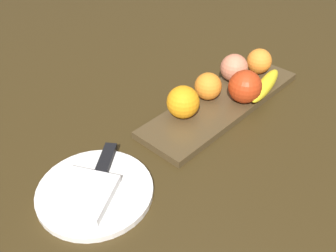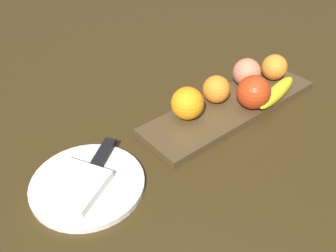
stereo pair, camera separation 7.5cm
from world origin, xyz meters
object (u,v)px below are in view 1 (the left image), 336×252
Objects in this scene: orange_near_apple at (259,61)px; peach at (234,68)px; orange_center at (183,102)px; dinner_plate at (95,191)px; banana at (265,85)px; folded_napkin at (82,194)px; orange_near_banana at (208,86)px; knife at (104,166)px; fruit_tray at (223,103)px; apple at (245,87)px.

peach is at bearing -17.56° from orange_near_apple.
orange_center is 0.35× the size of dinner_plate.
banana reaches higher than folded_napkin.
peach is at bearing -96.42° from banana.
orange_near_banana reaches higher than dinner_plate.
orange_near_apple is 0.08m from peach.
knife is (0.32, 0.00, -0.03)m from orange_near_banana.
banana reaches higher than knife.
orange_near_banana is at bearing 2.20° from peach.
peach is 0.67× the size of folded_napkin.
knife is (-0.07, -0.03, -0.00)m from folded_napkin.
knife is at bearing -5.05° from fruit_tray.
fruit_tray is 0.39m from dinner_plate.
dinner_plate is at bearing -2.67° from knife.
knife is (0.43, 0.01, -0.03)m from peach.
banana is at bearing 174.00° from dinner_plate.
dinner_plate is at bearing -5.01° from apple.
peach is at bearing -175.72° from folded_napkin.
fruit_tray is at bearing 4.35° from orange_near_apple.
dinner_plate is 0.03m from folded_napkin.
orange_near_apple is 0.63× the size of folded_napkin.
peach is 0.44× the size of knife.
orange_near_apple is 0.89× the size of orange_center.
apple reaches higher than peach.
dinner_plate is at bearing -0.00° from fruit_tray.
orange_near_apple is at bearing 142.07° from knife.
orange_near_banana is at bearing 144.60° from knife.
knife reaches higher than dinner_plate.
folded_napkin is at bearing -13.39° from knife.
peach is 0.51m from folded_napkin.
orange_center is (0.14, -0.07, -0.00)m from apple.
folded_napkin is (0.03, 0.00, 0.01)m from dinner_plate.
folded_napkin is at bearing -4.71° from apple.
orange_center reaches higher than folded_napkin.
peach is at bearing 145.01° from knife.
fruit_tray is 2.79× the size of banana.
fruit_tray is 0.06m from orange_near_banana.
orange_near_apple is at bearing -175.65° from fruit_tray.
orange_near_banana is at bearing -55.00° from apple.
peach is at bearing -157.70° from fruit_tray.
orange_near_apple is 0.29m from orange_center.
dinner_plate is (0.48, 0.04, -0.05)m from peach.
peach reaches higher than knife.
orange_center is (0.11, -0.03, 0.05)m from fruit_tray.
apple is 0.38m from knife.
fruit_tray is 2.21× the size of dinner_plate.
orange_near_banana is at bearing -177.05° from orange_center.
apple is 0.15m from orange_near_apple.
orange_center is 0.23m from knife.
fruit_tray reaches higher than dinner_plate.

